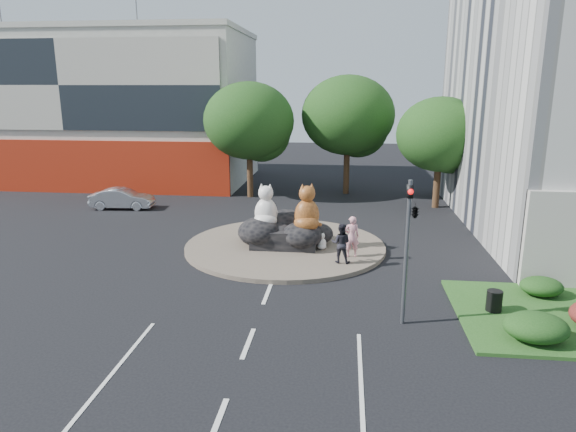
{
  "coord_description": "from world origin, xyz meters",
  "views": [
    {
      "loc": [
        2.91,
        -14.51,
        7.9
      ],
      "look_at": [
        0.3,
        8.66,
        2.0
      ],
      "focal_mm": 32.0,
      "sensor_mm": 36.0,
      "label": 1
    }
  ],
  "objects_px": {
    "pedestrian_pink": "(352,236)",
    "parked_car": "(122,199)",
    "cat_white": "(266,205)",
    "kitten_calico": "(259,240)",
    "cat_tabby": "(307,207)",
    "litter_bin": "(494,301)",
    "pedestrian_dark": "(341,243)",
    "kitten_white": "(322,241)"
  },
  "relations": [
    {
      "from": "pedestrian_pink",
      "to": "parked_car",
      "type": "xyz_separation_m",
      "value": [
        -15.05,
        8.86,
        -0.49
      ]
    },
    {
      "from": "cat_white",
      "to": "pedestrian_pink",
      "type": "bearing_deg",
      "value": -13.15
    },
    {
      "from": "pedestrian_pink",
      "to": "kitten_calico",
      "type": "bearing_deg",
      "value": -19.44
    },
    {
      "from": "cat_tabby",
      "to": "kitten_calico",
      "type": "relative_size",
      "value": 2.9
    },
    {
      "from": "cat_white",
      "to": "litter_bin",
      "type": "bearing_deg",
      "value": -30.05
    },
    {
      "from": "cat_tabby",
      "to": "pedestrian_dark",
      "type": "height_order",
      "value": "cat_tabby"
    },
    {
      "from": "cat_white",
      "to": "cat_tabby",
      "type": "height_order",
      "value": "cat_tabby"
    },
    {
      "from": "kitten_white",
      "to": "pedestrian_pink",
      "type": "distance_m",
      "value": 1.8
    },
    {
      "from": "cat_white",
      "to": "parked_car",
      "type": "relative_size",
      "value": 0.53
    },
    {
      "from": "litter_bin",
      "to": "pedestrian_dark",
      "type": "bearing_deg",
      "value": 141.59
    },
    {
      "from": "litter_bin",
      "to": "kitten_white",
      "type": "bearing_deg",
      "value": 135.93
    },
    {
      "from": "cat_tabby",
      "to": "parked_car",
      "type": "bearing_deg",
      "value": 127.81
    },
    {
      "from": "pedestrian_dark",
      "to": "parked_car",
      "type": "xyz_separation_m",
      "value": [
        -14.57,
        9.77,
        -0.43
      ]
    },
    {
      "from": "parked_car",
      "to": "cat_tabby",
      "type": "bearing_deg",
      "value": -125.13
    },
    {
      "from": "parked_car",
      "to": "litter_bin",
      "type": "height_order",
      "value": "parked_car"
    },
    {
      "from": "cat_white",
      "to": "kitten_calico",
      "type": "distance_m",
      "value": 1.77
    },
    {
      "from": "pedestrian_pink",
      "to": "parked_car",
      "type": "height_order",
      "value": "pedestrian_pink"
    },
    {
      "from": "cat_tabby",
      "to": "kitten_calico",
      "type": "distance_m",
      "value": 2.88
    },
    {
      "from": "cat_tabby",
      "to": "parked_car",
      "type": "xyz_separation_m",
      "value": [
        -12.88,
        7.79,
        -1.58
      ]
    },
    {
      "from": "kitten_white",
      "to": "cat_white",
      "type": "bearing_deg",
      "value": 160.58
    },
    {
      "from": "parked_car",
      "to": "litter_bin",
      "type": "bearing_deg",
      "value": -129.13
    },
    {
      "from": "pedestrian_dark",
      "to": "cat_white",
      "type": "bearing_deg",
      "value": -25.17
    },
    {
      "from": "pedestrian_pink",
      "to": "litter_bin",
      "type": "xyz_separation_m",
      "value": [
        5.02,
        -5.28,
        -0.67
      ]
    },
    {
      "from": "kitten_calico",
      "to": "litter_bin",
      "type": "xyz_separation_m",
      "value": [
        9.52,
        -6.04,
        -0.1
      ]
    },
    {
      "from": "pedestrian_pink",
      "to": "litter_bin",
      "type": "height_order",
      "value": "pedestrian_pink"
    },
    {
      "from": "cat_white",
      "to": "litter_bin",
      "type": "distance_m",
      "value": 11.58
    },
    {
      "from": "kitten_calico",
      "to": "parked_car",
      "type": "xyz_separation_m",
      "value": [
        -10.55,
        8.09,
        0.08
      ]
    },
    {
      "from": "cat_white",
      "to": "parked_car",
      "type": "distance_m",
      "value": 13.19
    },
    {
      "from": "pedestrian_dark",
      "to": "litter_bin",
      "type": "xyz_separation_m",
      "value": [
        5.5,
        -4.36,
        -0.61
      ]
    },
    {
      "from": "cat_tabby",
      "to": "parked_car",
      "type": "height_order",
      "value": "cat_tabby"
    },
    {
      "from": "cat_white",
      "to": "pedestrian_pink",
      "type": "height_order",
      "value": "cat_white"
    },
    {
      "from": "cat_tabby",
      "to": "pedestrian_dark",
      "type": "distance_m",
      "value": 2.85
    },
    {
      "from": "cat_tabby",
      "to": "pedestrian_pink",
      "type": "distance_m",
      "value": 2.66
    },
    {
      "from": "cat_tabby",
      "to": "kitten_white",
      "type": "distance_m",
      "value": 1.81
    },
    {
      "from": "kitten_white",
      "to": "litter_bin",
      "type": "bearing_deg",
      "value": -53.08
    },
    {
      "from": "pedestrian_dark",
      "to": "kitten_calico",
      "type": "bearing_deg",
      "value": -15.36
    },
    {
      "from": "pedestrian_dark",
      "to": "cat_tabby",
      "type": "bearing_deg",
      "value": -42.31
    },
    {
      "from": "cat_tabby",
      "to": "litter_bin",
      "type": "relative_size",
      "value": 3.08
    },
    {
      "from": "pedestrian_pink",
      "to": "litter_bin",
      "type": "distance_m",
      "value": 7.31
    },
    {
      "from": "cat_tabby",
      "to": "pedestrian_pink",
      "type": "relative_size",
      "value": 1.2
    },
    {
      "from": "kitten_calico",
      "to": "pedestrian_pink",
      "type": "distance_m",
      "value": 4.6
    },
    {
      "from": "cat_white",
      "to": "pedestrian_dark",
      "type": "bearing_deg",
      "value": -26.42
    }
  ]
}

